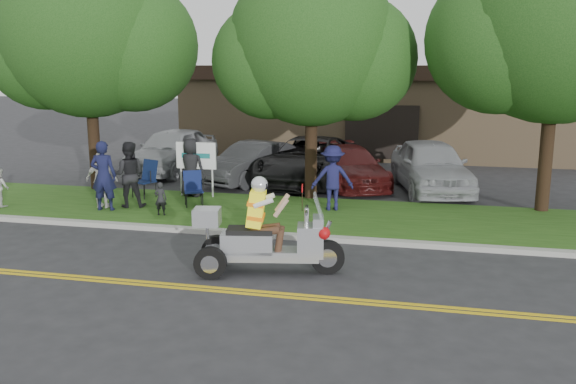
% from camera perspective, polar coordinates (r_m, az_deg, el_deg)
% --- Properties ---
extents(ground, '(120.00, 120.00, 0.00)m').
position_cam_1_polar(ground, '(11.83, -6.91, -8.14)').
color(ground, '#28282B').
rests_on(ground, ground).
extents(centerline_near, '(60.00, 0.10, 0.01)m').
position_cam_1_polar(centerline_near, '(11.32, -7.91, -9.07)').
color(centerline_near, gold).
rests_on(centerline_near, ground).
extents(centerline_far, '(60.00, 0.10, 0.01)m').
position_cam_1_polar(centerline_far, '(11.46, -7.62, -8.80)').
color(centerline_far, gold).
rests_on(centerline_far, ground).
extents(curb, '(60.00, 0.25, 0.12)m').
position_cam_1_polar(curb, '(14.58, -2.87, -3.96)').
color(curb, '#A8A89E').
rests_on(curb, ground).
extents(grass_verge, '(60.00, 4.00, 0.10)m').
position_cam_1_polar(grass_verge, '(16.59, -0.86, -2.02)').
color(grass_verge, '#234A13').
rests_on(grass_verge, ground).
extents(commercial_building, '(18.00, 8.20, 4.00)m').
position_cam_1_polar(commercial_building, '(29.55, 9.38, 7.75)').
color(commercial_building, '#9E7F5B').
rests_on(commercial_building, ground).
extents(tree_left, '(6.62, 5.40, 7.78)m').
position_cam_1_polar(tree_left, '(20.29, -18.07, 13.59)').
color(tree_left, '#332114').
rests_on(tree_left, ground).
extents(tree_mid, '(5.88, 4.80, 7.05)m').
position_cam_1_polar(tree_mid, '(17.98, 2.44, 13.12)').
color(tree_mid, '#332114').
rests_on(tree_mid, ground).
extents(tree_right, '(6.86, 5.60, 8.07)m').
position_cam_1_polar(tree_right, '(17.80, 24.08, 14.07)').
color(tree_right, '#332114').
rests_on(tree_right, ground).
extents(business_sign, '(1.25, 0.06, 1.75)m').
position_cam_1_polar(business_sign, '(18.53, -8.59, 3.11)').
color(business_sign, silver).
rests_on(business_sign, ground).
extents(trike_scooter, '(2.95, 1.19, 1.93)m').
position_cam_1_polar(trike_scooter, '(11.93, -2.45, -4.47)').
color(trike_scooter, black).
rests_on(trike_scooter, ground).
extents(lawn_chair_a, '(0.77, 0.78, 1.11)m').
position_cam_1_polar(lawn_chair_a, '(18.86, -13.07, 1.46)').
color(lawn_chair_a, black).
rests_on(lawn_chair_a, grass_verge).
extents(lawn_chair_b, '(0.70, 0.71, 0.98)m').
position_cam_1_polar(lawn_chair_b, '(17.43, -8.87, 0.55)').
color(lawn_chair_b, black).
rests_on(lawn_chair_b, grass_verge).
extents(spectator_adult_left, '(0.76, 0.56, 1.91)m').
position_cam_1_polar(spectator_adult_left, '(17.33, -16.88, 1.47)').
color(spectator_adult_left, '#141637').
rests_on(spectator_adult_left, grass_verge).
extents(spectator_adult_mid, '(1.07, 0.94, 1.84)m').
position_cam_1_polar(spectator_adult_mid, '(17.54, -14.67, 1.59)').
color(spectator_adult_mid, black).
rests_on(spectator_adult_mid, grass_verge).
extents(spectator_adult_right, '(0.94, 0.43, 1.57)m').
position_cam_1_polar(spectator_adult_right, '(17.67, -17.01, 1.10)').
color(spectator_adult_right, silver).
rests_on(spectator_adult_right, grass_verge).
extents(spectator_chair_a, '(1.28, 0.92, 1.78)m').
position_cam_1_polar(spectator_chair_a, '(16.68, 4.18, 1.34)').
color(spectator_chair_a, '#181945').
rests_on(spectator_chair_a, grass_verge).
extents(spectator_chair_b, '(0.95, 0.71, 1.77)m').
position_cam_1_polar(spectator_chair_b, '(18.61, -9.03, 2.29)').
color(spectator_chair_b, black).
rests_on(spectator_chair_b, grass_verge).
extents(child_left, '(0.35, 0.25, 0.89)m').
position_cam_1_polar(child_left, '(16.46, -11.84, -0.61)').
color(child_left, black).
rests_on(child_left, grass_verge).
extents(child_right, '(0.66, 0.60, 1.10)m').
position_cam_1_polar(child_right, '(18.91, -25.35, 0.41)').
color(child_right, '#B7B8B2').
rests_on(child_right, grass_verge).
extents(parked_car_far_left, '(2.36, 5.10, 1.69)m').
position_cam_1_polar(parked_car_far_left, '(23.52, -10.79, 3.85)').
color(parked_car_far_left, '#989B9F').
rests_on(parked_car_far_left, ground).
extents(parked_car_left, '(3.05, 4.47, 1.39)m').
position_cam_1_polar(parked_car_left, '(21.18, -3.27, 2.77)').
color(parked_car_left, '#2F2F31').
rests_on(parked_car_left, ground).
extents(parked_car_mid, '(3.27, 5.95, 1.58)m').
position_cam_1_polar(parked_car_mid, '(21.00, 2.00, 2.96)').
color(parked_car_mid, black).
rests_on(parked_car_mid, ground).
extents(parked_car_right, '(3.56, 4.90, 1.32)m').
position_cam_1_polar(parked_car_right, '(20.66, 5.77, 2.39)').
color(parked_car_right, '#461110').
rests_on(parked_car_right, ground).
extents(parked_car_far_right, '(3.08, 5.27, 1.68)m').
position_cam_1_polar(parked_car_far_right, '(20.14, 13.21, 2.42)').
color(parked_car_far_right, '#9D9FA4').
rests_on(parked_car_far_right, ground).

